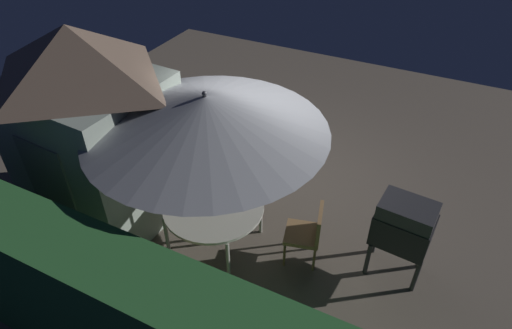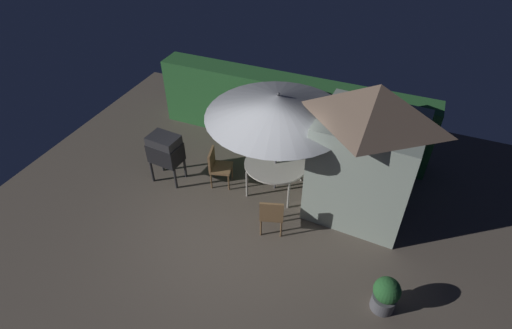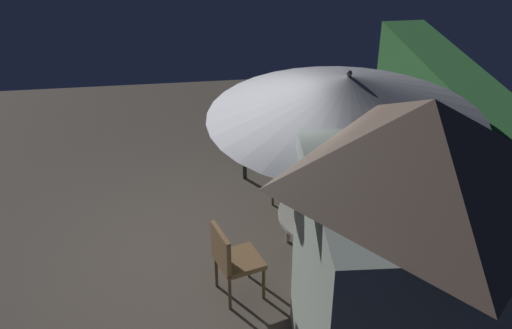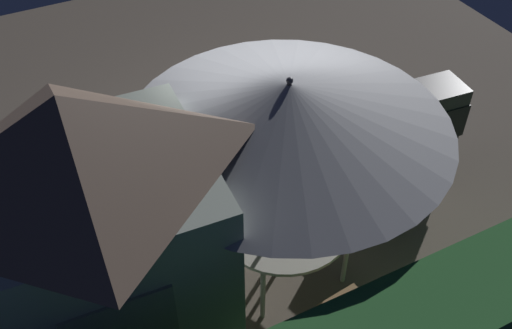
{
  "view_description": "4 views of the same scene",
  "coord_description": "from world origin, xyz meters",
  "px_view_note": "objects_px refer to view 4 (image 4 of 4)",
  "views": [
    {
      "loc": [
        -2.09,
        5.17,
        4.74
      ],
      "look_at": [
        -0.0,
        0.98,
        1.14
      ],
      "focal_mm": 30.45,
      "sensor_mm": 36.0,
      "label": 1
    },
    {
      "loc": [
        2.59,
        -4.93,
        6.24
      ],
      "look_at": [
        0.19,
        0.83,
        1.19
      ],
      "focal_mm": 28.46,
      "sensor_mm": 36.0,
      "label": 2
    },
    {
      "loc": [
        5.97,
        -0.08,
        4.73
      ],
      "look_at": [
        -0.21,
        0.7,
        1.11
      ],
      "focal_mm": 43.28,
      "sensor_mm": 36.0,
      "label": 3
    },
    {
      "loc": [
        2.43,
        5.05,
        5.23
      ],
      "look_at": [
        0.27,
        0.81,
        0.83
      ],
      "focal_mm": 41.93,
      "sensor_mm": 36.0,
      "label": 4
    }
  ],
  "objects_px": {
    "chair_near_shed": "(166,271)",
    "chair_toward_hedge": "(366,175)",
    "chair_far_side": "(358,315)",
    "chair_toward_house": "(200,171)",
    "patio_umbrella": "(289,106)",
    "patio_table": "(283,223)",
    "person_in_red": "(172,252)",
    "bbq_grill": "(431,111)",
    "garden_shed": "(95,241)"
  },
  "relations": [
    {
      "from": "chair_far_side",
      "to": "chair_toward_house",
      "type": "height_order",
      "value": "same"
    },
    {
      "from": "chair_far_side",
      "to": "chair_toward_hedge",
      "type": "relative_size",
      "value": 1.0
    },
    {
      "from": "bbq_grill",
      "to": "chair_toward_house",
      "type": "xyz_separation_m",
      "value": [
        2.77,
        -0.61,
        -0.33
      ]
    },
    {
      "from": "patio_table",
      "to": "chair_near_shed",
      "type": "bearing_deg",
      "value": -4.24
    },
    {
      "from": "patio_table",
      "to": "chair_far_side",
      "type": "distance_m",
      "value": 1.19
    },
    {
      "from": "chair_far_side",
      "to": "chair_toward_house",
      "type": "xyz_separation_m",
      "value": [
        0.52,
        -2.42,
        0.0
      ]
    },
    {
      "from": "garden_shed",
      "to": "patio_umbrella",
      "type": "xyz_separation_m",
      "value": [
        -1.82,
        -0.1,
        0.66
      ]
    },
    {
      "from": "garden_shed",
      "to": "chair_far_side",
      "type": "distance_m",
      "value": 2.44
    },
    {
      "from": "garden_shed",
      "to": "person_in_red",
      "type": "height_order",
      "value": "garden_shed"
    },
    {
      "from": "garden_shed",
      "to": "bbq_grill",
      "type": "relative_size",
      "value": 2.46
    },
    {
      "from": "bbq_grill",
      "to": "chair_near_shed",
      "type": "distance_m",
      "value": 3.69
    },
    {
      "from": "bbq_grill",
      "to": "chair_toward_hedge",
      "type": "relative_size",
      "value": 1.33
    },
    {
      "from": "chair_toward_hedge",
      "to": "bbq_grill",
      "type": "bearing_deg",
      "value": -164.26
    },
    {
      "from": "chair_near_shed",
      "to": "bbq_grill",
      "type": "bearing_deg",
      "value": -171.45
    },
    {
      "from": "chair_far_side",
      "to": "person_in_red",
      "type": "bearing_deg",
      "value": -44.09
    },
    {
      "from": "patio_umbrella",
      "to": "chair_toward_hedge",
      "type": "xyz_separation_m",
      "value": [
        -1.27,
        -0.32,
        -1.65
      ]
    },
    {
      "from": "garden_shed",
      "to": "chair_toward_hedge",
      "type": "bearing_deg",
      "value": -172.09
    },
    {
      "from": "chair_far_side",
      "to": "chair_toward_house",
      "type": "bearing_deg",
      "value": -77.8
    },
    {
      "from": "patio_umbrella",
      "to": "chair_far_side",
      "type": "xyz_separation_m",
      "value": [
        -0.13,
        1.17,
        -1.65
      ]
    },
    {
      "from": "patio_umbrella",
      "to": "bbq_grill",
      "type": "height_order",
      "value": "patio_umbrella"
    },
    {
      "from": "bbq_grill",
      "to": "chair_toward_hedge",
      "type": "height_order",
      "value": "bbq_grill"
    },
    {
      "from": "garden_shed",
      "to": "bbq_grill",
      "type": "bearing_deg",
      "value": -169.98
    },
    {
      "from": "garden_shed",
      "to": "chair_toward_house",
      "type": "relative_size",
      "value": 3.28
    },
    {
      "from": "garden_shed",
      "to": "chair_toward_hedge",
      "type": "relative_size",
      "value": 3.28
    },
    {
      "from": "chair_toward_house",
      "to": "person_in_red",
      "type": "height_order",
      "value": "person_in_red"
    },
    {
      "from": "garden_shed",
      "to": "chair_toward_hedge",
      "type": "xyz_separation_m",
      "value": [
        -3.09,
        -0.43,
        -0.98
      ]
    },
    {
      "from": "chair_toward_house",
      "to": "patio_table",
      "type": "bearing_deg",
      "value": 107.3
    },
    {
      "from": "patio_umbrella",
      "to": "chair_near_shed",
      "type": "xyz_separation_m",
      "value": [
        1.25,
        -0.09,
        -1.65
      ]
    },
    {
      "from": "person_in_red",
      "to": "patio_umbrella",
      "type": "bearing_deg",
      "value": 175.76
    },
    {
      "from": "garden_shed",
      "to": "patio_umbrella",
      "type": "bearing_deg",
      "value": -176.7
    },
    {
      "from": "garden_shed",
      "to": "chair_far_side",
      "type": "bearing_deg",
      "value": 151.42
    },
    {
      "from": "chair_toward_hedge",
      "to": "chair_toward_house",
      "type": "height_order",
      "value": "same"
    },
    {
      "from": "patio_umbrella",
      "to": "chair_near_shed",
      "type": "relative_size",
      "value": 3.24
    },
    {
      "from": "bbq_grill",
      "to": "person_in_red",
      "type": "relative_size",
      "value": 0.95
    },
    {
      "from": "patio_umbrella",
      "to": "person_in_red",
      "type": "distance_m",
      "value": 1.81
    },
    {
      "from": "chair_near_shed",
      "to": "chair_toward_hedge",
      "type": "height_order",
      "value": "same"
    },
    {
      "from": "patio_umbrella",
      "to": "chair_toward_hedge",
      "type": "relative_size",
      "value": 3.24
    },
    {
      "from": "person_in_red",
      "to": "bbq_grill",
      "type": "bearing_deg",
      "value": -171.15
    },
    {
      "from": "chair_toward_hedge",
      "to": "patio_umbrella",
      "type": "bearing_deg",
      "value": 14.36
    },
    {
      "from": "patio_umbrella",
      "to": "person_in_red",
      "type": "height_order",
      "value": "patio_umbrella"
    },
    {
      "from": "chair_far_side",
      "to": "chair_toward_hedge",
      "type": "distance_m",
      "value": 1.88
    },
    {
      "from": "chair_near_shed",
      "to": "chair_toward_hedge",
      "type": "distance_m",
      "value": 2.53
    },
    {
      "from": "patio_table",
      "to": "chair_near_shed",
      "type": "xyz_separation_m",
      "value": [
        1.25,
        -0.09,
        -0.16
      ]
    },
    {
      "from": "chair_far_side",
      "to": "chair_toward_house",
      "type": "distance_m",
      "value": 2.48
    },
    {
      "from": "patio_table",
      "to": "patio_umbrella",
      "type": "bearing_deg",
      "value": -90.0
    },
    {
      "from": "patio_table",
      "to": "person_in_red",
      "type": "distance_m",
      "value": 1.17
    },
    {
      "from": "person_in_red",
      "to": "chair_far_side",
      "type": "bearing_deg",
      "value": 135.91
    },
    {
      "from": "chair_near_shed",
      "to": "chair_toward_hedge",
      "type": "relative_size",
      "value": 1.0
    },
    {
      "from": "garden_shed",
      "to": "person_in_red",
      "type": "relative_size",
      "value": 2.34
    },
    {
      "from": "garden_shed",
      "to": "chair_near_shed",
      "type": "xyz_separation_m",
      "value": [
        -0.57,
        -0.2,
        -0.98
      ]
    }
  ]
}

